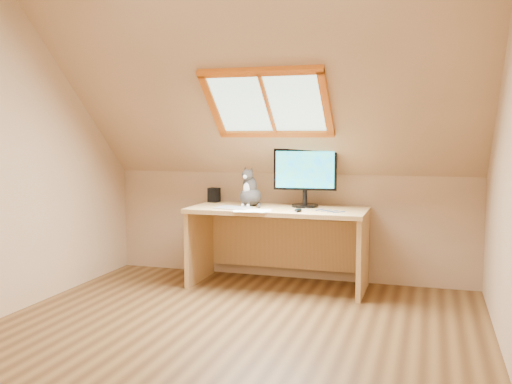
% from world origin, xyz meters
% --- Properties ---
extents(ground, '(3.50, 3.50, 0.00)m').
position_xyz_m(ground, '(0.00, 0.00, 0.00)').
color(ground, brown).
rests_on(ground, ground).
extents(room_shell, '(3.52, 3.52, 2.41)m').
position_xyz_m(room_shell, '(0.00, -0.09, 1.43)').
color(room_shell, tan).
rests_on(room_shell, ground).
extents(desk, '(1.57, 0.69, 0.72)m').
position_xyz_m(desk, '(-0.00, 1.45, 0.50)').
color(desk, tan).
rests_on(desk, ground).
extents(monitor, '(0.57, 0.24, 0.52)m').
position_xyz_m(monitor, '(0.21, 1.51, 1.02)').
color(monitor, black).
rests_on(monitor, desk).
extents(cat, '(0.24, 0.28, 0.37)m').
position_xyz_m(cat, '(-0.29, 1.44, 0.85)').
color(cat, '#393433').
rests_on(cat, desk).
extents(desk_speaker, '(0.11, 0.11, 0.14)m').
position_xyz_m(desk_speaker, '(-0.71, 1.63, 0.79)').
color(desk_speaker, black).
rests_on(desk_speaker, desk).
extents(graphics_tablet, '(0.31, 0.24, 0.01)m').
position_xyz_m(graphics_tablet, '(-0.36, 1.21, 0.72)').
color(graphics_tablet, '#B2B2B7').
rests_on(graphics_tablet, desk).
extents(mouse, '(0.08, 0.10, 0.03)m').
position_xyz_m(mouse, '(0.23, 1.16, 0.73)').
color(mouse, black).
rests_on(mouse, desk).
extents(papers, '(0.35, 0.30, 0.01)m').
position_xyz_m(papers, '(-0.08, 1.12, 0.72)').
color(papers, white).
rests_on(papers, desk).
extents(cables, '(0.51, 0.26, 0.01)m').
position_xyz_m(cables, '(0.38, 1.26, 0.72)').
color(cables, silver).
rests_on(cables, desk).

